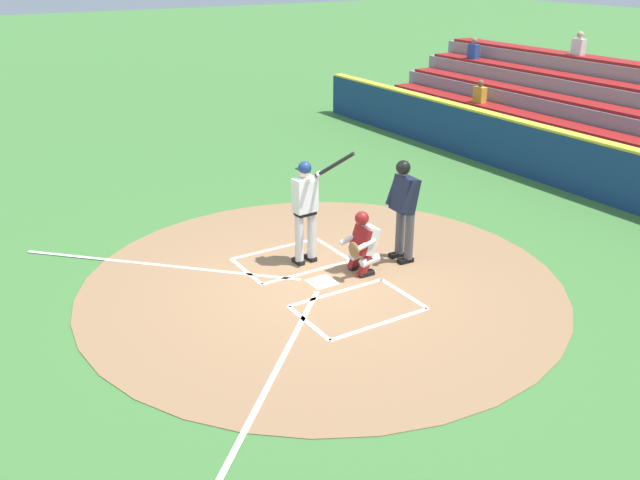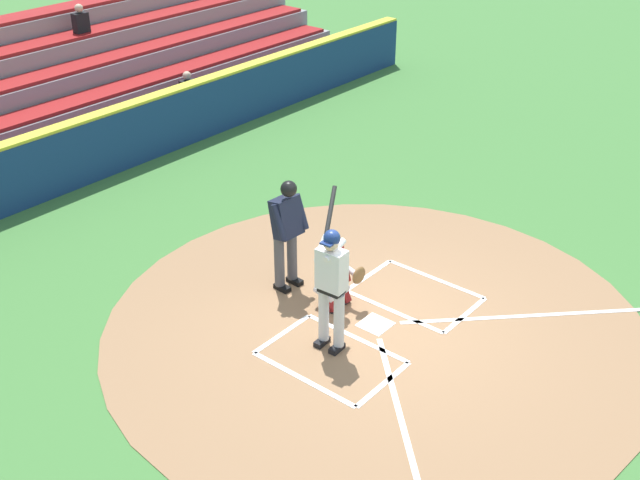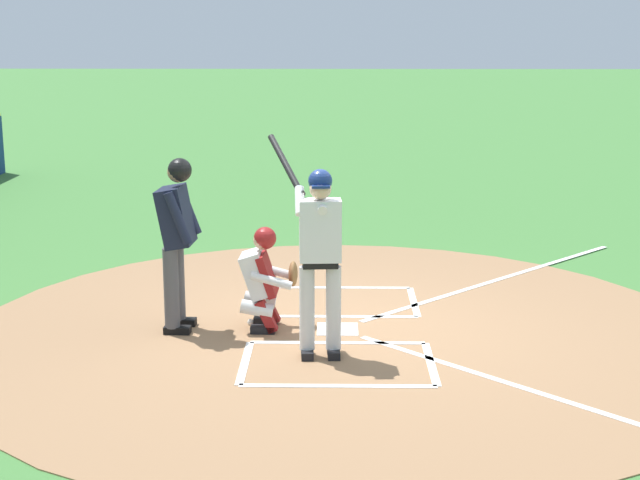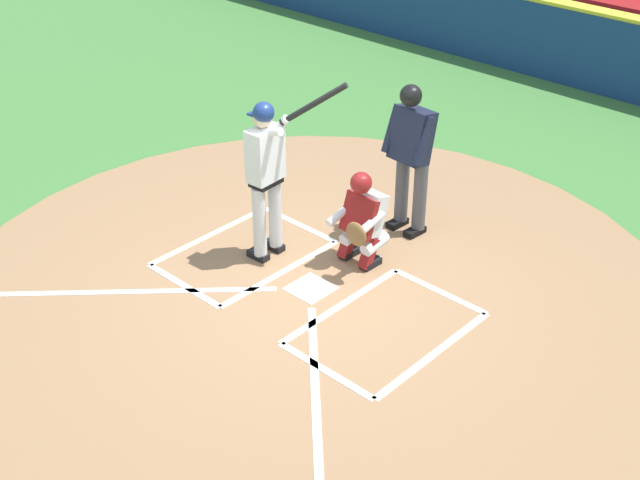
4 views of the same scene
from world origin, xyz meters
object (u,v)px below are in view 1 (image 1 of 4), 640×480
Objects in this scene: plate_umpire at (404,204)px; baseball at (374,271)px; batter at (306,205)px; catcher at (363,241)px.

baseball is at bearing 103.85° from plate_umpire.
baseball is at bearing -142.02° from batter.
batter is at bearing 62.23° from plate_umpire.
plate_umpire is 25.20× the size of baseball.
catcher is 0.61× the size of plate_umpire.
catcher is 15.27× the size of baseball.
catcher reaches higher than baseball.
batter is 1.71m from plate_umpire.
batter is 1.16m from catcher.
plate_umpire is 1.29m from baseball.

